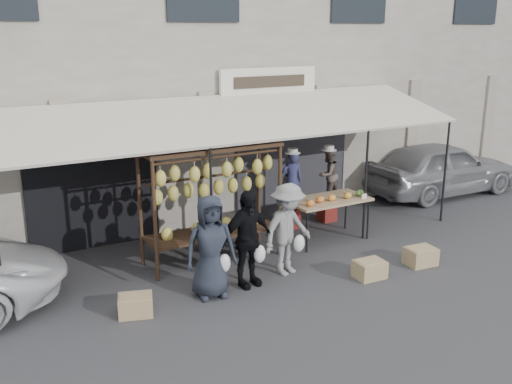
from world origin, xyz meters
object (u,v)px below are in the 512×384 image
customer_mid (247,239)px  crate_near_b (421,256)px  vendor_left (292,181)px  vendor_right (328,175)px  sedan (441,168)px  customer_right (287,229)px  produce_table (329,201)px  crate_far (136,305)px  customer_left (211,247)px  crate_near_a (370,269)px  banana_rack (212,181)px

customer_mid → crate_near_b: size_ratio=3.11×
vendor_left → vendor_right: bearing=-162.8°
vendor_left → sedan: (4.93, 0.31, -0.35)m
vendor_left → customer_right: size_ratio=0.77×
produce_table → crate_far: produce_table is taller
produce_table → customer_left: bearing=-160.5°
produce_table → customer_right: 1.93m
customer_left → crate_near_b: customer_left is taller
customer_left → vendor_left: bearing=43.9°
crate_far → sedan: 9.58m
vendor_right → customer_left: (-3.97, -2.20, -0.23)m
crate_near_a → crate_far: (-4.05, 0.72, -0.00)m
vendor_left → customer_left: bearing=53.0°
produce_table → crate_near_a: bearing=-104.3°
produce_table → vendor_left: bearing=102.4°
vendor_right → customer_mid: bearing=17.2°
vendor_right → crate_near_a: 3.32m
sedan → crate_far: bearing=107.2°
customer_mid → crate_near_a: 2.30m
customer_mid → crate_far: size_ratio=3.28×
customer_mid → vendor_right: bearing=26.0°
customer_mid → crate_near_a: customer_mid is taller
vendor_right → customer_mid: 3.91m
vendor_right → crate_near_b: (-0.00, -2.95, -0.93)m
vendor_right → crate_near_b: size_ratio=2.20×
produce_table → customer_right: customer_right is taller
banana_rack → customer_left: banana_rack is taller
crate_far → customer_mid: bearing=2.4°
vendor_right → customer_mid: size_ratio=0.71×
customer_right → crate_far: 2.96m
customer_left → crate_far: 1.48m
produce_table → vendor_left: size_ratio=1.31×
produce_table → crate_far: bearing=-165.6°
vendor_right → vendor_left: bearing=-15.6°
vendor_right → crate_near_b: vendor_right is taller
vendor_left → customer_mid: 3.14m
vendor_left → customer_right: 2.50m
customer_mid → customer_right: 0.87m
customer_left → customer_right: (1.57, 0.15, -0.02)m
produce_table → crate_far: (-4.53, -1.16, -0.71)m
vendor_right → crate_near_a: (-1.22, -2.94, -0.93)m
vendor_left → sedan: vendor_left is taller
produce_table → vendor_left: vendor_left is taller
banana_rack → crate_near_b: (3.29, -2.09, -1.40)m
crate_near_a → crate_near_b: crate_near_b is taller
vendor_left → crate_far: 4.92m
crate_near_a → vendor_left: bearing=85.2°
vendor_right → customer_right: vendor_right is taller
vendor_right → crate_near_b: 3.10m
sedan → banana_rack: bearing=101.0°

